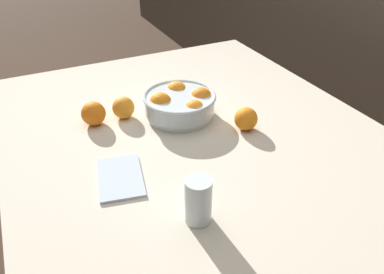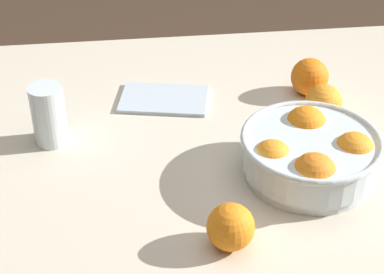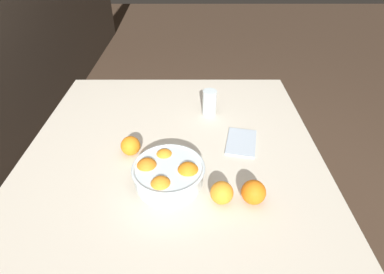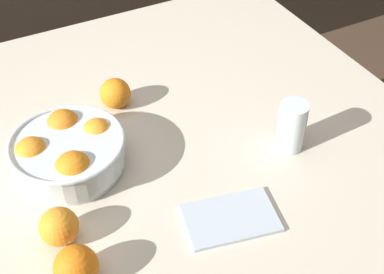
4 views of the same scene
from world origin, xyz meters
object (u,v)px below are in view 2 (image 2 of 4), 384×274
object	(u,v)px
juice_glass	(49,117)
orange_loose_aside	(231,227)
orange_loose_front	(310,77)
orange_loose_near_bowl	(323,103)
fruit_bowl	(311,155)

from	to	relation	value
juice_glass	orange_loose_aside	bearing A→B (deg)	132.57
juice_glass	orange_loose_front	world-z (taller)	juice_glass
orange_loose_near_bowl	orange_loose_front	xyz separation A→B (m)	(0.00, -0.10, 0.00)
orange_loose_near_bowl	orange_loose_front	bearing A→B (deg)	-89.94
orange_loose_aside	orange_loose_front	bearing A→B (deg)	-119.24
fruit_bowl	orange_loose_near_bowl	distance (m)	0.20
juice_glass	fruit_bowl	bearing A→B (deg)	160.14
orange_loose_near_bowl	orange_loose_aside	world-z (taller)	same
juice_glass	orange_loose_front	bearing A→B (deg)	-167.76
fruit_bowl	orange_loose_near_bowl	size ratio (longest dim) A/B	3.28
orange_loose_near_bowl	orange_loose_aside	size ratio (longest dim) A/B	1.00
fruit_bowl	juice_glass	bearing A→B (deg)	-19.86
fruit_bowl	orange_loose_aside	bearing A→B (deg)	42.33
orange_loose_front	orange_loose_aside	world-z (taller)	orange_loose_front
fruit_bowl	juice_glass	distance (m)	0.50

